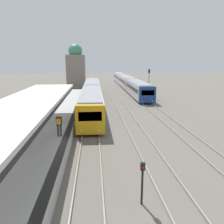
{
  "coord_description": "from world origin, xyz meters",
  "views": [
    {
      "loc": [
        0.39,
        -3.05,
        6.41
      ],
      "look_at": [
        2.09,
        17.78,
        1.54
      ],
      "focal_mm": 35.0,
      "sensor_mm": 36.0,
      "label": 1
    }
  ],
  "objects_px": {
    "train_far": "(127,81)",
    "signal_mast_far": "(149,80)",
    "train_near": "(92,94)",
    "signal_post_near": "(142,179)",
    "person_on_platform": "(59,123)"
  },
  "relations": [
    {
      "from": "train_far",
      "to": "signal_mast_far",
      "type": "xyz_separation_m",
      "value": [
        1.66,
        -15.47,
        1.62
      ]
    },
    {
      "from": "train_near",
      "to": "signal_post_near",
      "type": "height_order",
      "value": "train_near"
    },
    {
      "from": "person_on_platform",
      "to": "signal_post_near",
      "type": "bearing_deg",
      "value": -55.22
    },
    {
      "from": "train_far",
      "to": "signal_post_near",
      "type": "xyz_separation_m",
      "value": [
        -5.88,
        -44.82,
        -0.31
      ]
    },
    {
      "from": "train_near",
      "to": "signal_post_near",
      "type": "bearing_deg",
      "value": -84.2
    },
    {
      "from": "train_near",
      "to": "signal_mast_far",
      "type": "height_order",
      "value": "signal_mast_far"
    },
    {
      "from": "train_far",
      "to": "signal_post_near",
      "type": "relative_size",
      "value": 21.11
    },
    {
      "from": "person_on_platform",
      "to": "train_near",
      "type": "xyz_separation_m",
      "value": [
        2.2,
        17.55,
        -0.41
      ]
    },
    {
      "from": "train_far",
      "to": "signal_post_near",
      "type": "bearing_deg",
      "value": -97.47
    },
    {
      "from": "train_far",
      "to": "signal_mast_far",
      "type": "bearing_deg",
      "value": -83.86
    },
    {
      "from": "person_on_platform",
      "to": "train_near",
      "type": "bearing_deg",
      "value": 82.85
    },
    {
      "from": "person_on_platform",
      "to": "train_near",
      "type": "distance_m",
      "value": 17.69
    },
    {
      "from": "person_on_platform",
      "to": "train_far",
      "type": "relative_size",
      "value": 0.04
    },
    {
      "from": "signal_post_near",
      "to": "signal_mast_far",
      "type": "distance_m",
      "value": 30.37
    },
    {
      "from": "train_near",
      "to": "train_far",
      "type": "distance_m",
      "value": 22.18
    }
  ]
}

